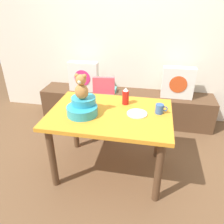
# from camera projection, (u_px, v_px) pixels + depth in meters

# --- Properties ---
(ground_plane) EXTENTS (8.00, 8.00, 0.00)m
(ground_plane) POSITION_uv_depth(u_px,v_px,m) (110.00, 168.00, 2.57)
(ground_plane) COLOR brown
(back_wall) EXTENTS (4.40, 0.10, 2.60)m
(back_wall) POSITION_uv_depth(u_px,v_px,m) (130.00, 32.00, 3.20)
(back_wall) COLOR silver
(back_wall) RESTS_ON ground_plane
(window_bench) EXTENTS (2.60, 0.44, 0.46)m
(window_bench) POSITION_uv_depth(u_px,v_px,m) (125.00, 106.00, 3.48)
(window_bench) COLOR brown
(window_bench) RESTS_ON ground_plane
(pillow_floral_left) EXTENTS (0.44, 0.15, 0.44)m
(pillow_floral_left) POSITION_uv_depth(u_px,v_px,m) (84.00, 76.00, 3.35)
(pillow_floral_left) COLOR white
(pillow_floral_left) RESTS_ON window_bench
(pillow_floral_right) EXTENTS (0.44, 0.15, 0.44)m
(pillow_floral_right) POSITION_uv_depth(u_px,v_px,m) (178.00, 83.00, 3.12)
(pillow_floral_right) COLOR white
(pillow_floral_right) RESTS_ON window_bench
(book_stack) EXTENTS (0.20, 0.14, 0.06)m
(book_stack) POSITION_uv_depth(u_px,v_px,m) (110.00, 90.00, 3.39)
(book_stack) COLOR teal
(book_stack) RESTS_ON window_bench
(dining_table) EXTENTS (1.22, 0.85, 0.74)m
(dining_table) POSITION_uv_depth(u_px,v_px,m) (110.00, 122.00, 2.27)
(dining_table) COLOR orange
(dining_table) RESTS_ON ground_plane
(highchair) EXTENTS (0.36, 0.48, 0.79)m
(highchair) POSITION_uv_depth(u_px,v_px,m) (103.00, 99.00, 3.00)
(highchair) COLOR #D84C59
(highchair) RESTS_ON ground_plane
(infant_seat_teal) EXTENTS (0.30, 0.33, 0.16)m
(infant_seat_teal) POSITION_uv_depth(u_px,v_px,m) (83.00, 107.00, 2.16)
(infant_seat_teal) COLOR teal
(infant_seat_teal) RESTS_ON dining_table
(teddy_bear) EXTENTS (0.13, 0.12, 0.25)m
(teddy_bear) POSITION_uv_depth(u_px,v_px,m) (81.00, 87.00, 2.06)
(teddy_bear) COLOR #B0793F
(teddy_bear) RESTS_ON infant_seat_teal
(ketchup_bottle) EXTENTS (0.07, 0.07, 0.18)m
(ketchup_bottle) POSITION_uv_depth(u_px,v_px,m) (126.00, 96.00, 2.35)
(ketchup_bottle) COLOR red
(ketchup_bottle) RESTS_ON dining_table
(coffee_mug) EXTENTS (0.12, 0.08, 0.09)m
(coffee_mug) POSITION_uv_depth(u_px,v_px,m) (160.00, 109.00, 2.18)
(coffee_mug) COLOR #335999
(coffee_mug) RESTS_ON dining_table
(dinner_plate_near) EXTENTS (0.20, 0.20, 0.01)m
(dinner_plate_near) POSITION_uv_depth(u_px,v_px,m) (137.00, 114.00, 2.18)
(dinner_plate_near) COLOR white
(dinner_plate_near) RESTS_ON dining_table
(cell_phone) EXTENTS (0.16, 0.14, 0.01)m
(cell_phone) POSITION_uv_depth(u_px,v_px,m) (86.00, 100.00, 2.46)
(cell_phone) COLOR black
(cell_phone) RESTS_ON dining_table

